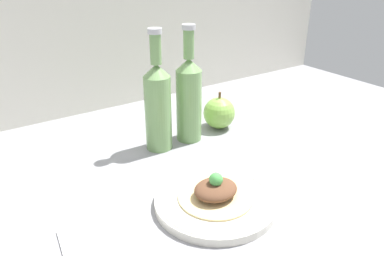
{
  "coord_description": "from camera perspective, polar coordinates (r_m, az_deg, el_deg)",
  "views": [
    {
      "loc": [
        -39.48,
        -53.26,
        43.98
      ],
      "look_at": [
        0.83,
        6.68,
        10.26
      ],
      "focal_mm": 35.0,
      "sensor_mm": 36.0,
      "label": 1
    }
  ],
  "objects": [
    {
      "name": "plate",
      "position": [
        0.73,
        3.57,
        -10.93
      ],
      "size": [
        23.4,
        23.4,
        1.95
      ],
      "color": "silver",
      "rests_on": "ground_plane"
    },
    {
      "name": "napkin",
      "position": [
        0.66,
        -12.19,
        -17.13
      ],
      "size": [
        16.72,
        17.43,
        0.8
      ],
      "color": "white",
      "rests_on": "ground_plane"
    },
    {
      "name": "apple",
      "position": [
        1.03,
        4.16,
        2.31
      ],
      "size": [
        8.73,
        8.73,
        10.39
      ],
      "color": "#84B74C",
      "rests_on": "ground_plane"
    },
    {
      "name": "cider_bottle_left",
      "position": [
        0.89,
        -5.27,
        3.63
      ],
      "size": [
        6.42,
        6.42,
        29.33
      ],
      "color": "#729E5B",
      "rests_on": "ground_plane"
    },
    {
      "name": "cider_bottle_right",
      "position": [
        0.94,
        -0.48,
        4.76
      ],
      "size": [
        6.42,
        6.42,
        29.33
      ],
      "color": "#729E5B",
      "rests_on": "ground_plane"
    },
    {
      "name": "plated_food",
      "position": [
        0.72,
        3.62,
        -9.56
      ],
      "size": [
        14.39,
        14.39,
        5.49
      ],
      "color": "#D6BC7F",
      "rests_on": "plate"
    },
    {
      "name": "ground_plane",
      "position": [
        0.81,
        2.19,
        -9.74
      ],
      "size": [
        180.0,
        110.0,
        4.0
      ],
      "primitive_type": "cube",
      "color": "gray"
    }
  ]
}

